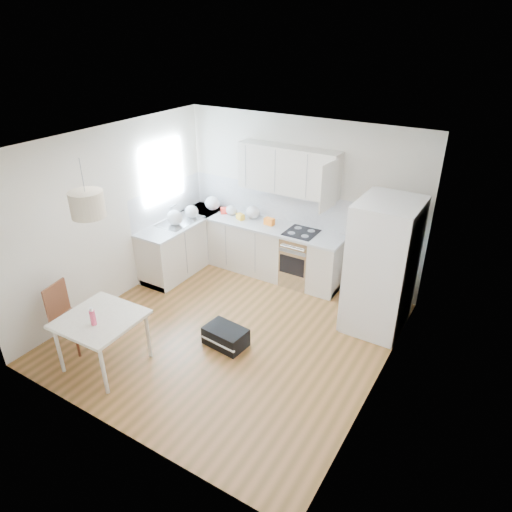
{
  "coord_description": "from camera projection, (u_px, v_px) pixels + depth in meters",
  "views": [
    {
      "loc": [
        3.07,
        -4.36,
        3.98
      ],
      "look_at": [
        0.18,
        0.4,
        1.11
      ],
      "focal_mm": 32.0,
      "sensor_mm": 36.0,
      "label": 1
    }
  ],
  "objects": [
    {
      "name": "upper_cabinets",
      "position": [
        288.0,
        170.0,
        7.23
      ],
      "size": [
        1.7,
        0.32,
        0.75
      ],
      "primitive_type": "cube",
      "color": "beige",
      "rests_on": "wall_back"
    },
    {
      "name": "wall_left",
      "position": [
        113.0,
        216.0,
        6.9
      ],
      "size": [
        0.0,
        4.2,
        4.2
      ],
      "primitive_type": "plane",
      "rotation": [
        1.57,
        0.0,
        1.57
      ],
      "color": "beige",
      "rests_on": "floor"
    },
    {
      "name": "range_oven",
      "position": [
        300.0,
        259.0,
        7.63
      ],
      "size": [
        0.5,
        0.61,
        0.88
      ],
      "primitive_type": null,
      "color": "silver",
      "rests_on": "floor"
    },
    {
      "name": "counter_left",
      "position": [
        182.0,
        221.0,
        7.88
      ],
      "size": [
        0.64,
        1.82,
        0.04
      ],
      "primitive_type": "cube",
      "color": "#ADB0B2",
      "rests_on": "cabinets_left"
    },
    {
      "name": "snack_yellow",
      "position": [
        240.0,
        217.0,
        7.88
      ],
      "size": [
        0.17,
        0.14,
        0.1
      ],
      "primitive_type": "cube",
      "rotation": [
        0.0,
        0.0,
        -0.39
      ],
      "color": "gold",
      "rests_on": "counter_back"
    },
    {
      "name": "gym_bag",
      "position": [
        226.0,
        336.0,
        6.25
      ],
      "size": [
        0.6,
        0.43,
        0.26
      ],
      "primitive_type": "cube",
      "rotation": [
        0.0,
        0.0,
        -0.1
      ],
      "color": "black",
      "rests_on": "floor"
    },
    {
      "name": "cabinets_left",
      "position": [
        184.0,
        245.0,
        8.09
      ],
      "size": [
        0.6,
        1.8,
        0.88
      ],
      "primitive_type": "cube",
      "color": "beige",
      "rests_on": "floor"
    },
    {
      "name": "window_glassblock",
      "position": [
        163.0,
        172.0,
        7.58
      ],
      "size": [
        0.02,
        1.0,
        1.0
      ],
      "primitive_type": "cube",
      "color": "#BFE0F9",
      "rests_on": "wall_left"
    },
    {
      "name": "backsplash_back",
      "position": [
        268.0,
        202.0,
        7.86
      ],
      "size": [
        3.0,
        0.01,
        0.58
      ],
      "primitive_type": "cube",
      "color": "white",
      "rests_on": "wall_back"
    },
    {
      "name": "ceiling",
      "position": [
        225.0,
        145.0,
        5.31
      ],
      "size": [
        4.2,
        4.2,
        0.0
      ],
      "primitive_type": "plane",
      "rotation": [
        3.14,
        0.0,
        0.0
      ],
      "color": "white",
      "rests_on": "wall_back"
    },
    {
      "name": "grocery_bag_e",
      "position": [
        175.0,
        218.0,
        7.64
      ],
      "size": [
        0.28,
        0.24,
        0.26
      ],
      "primitive_type": "ellipsoid",
      "color": "white",
      "rests_on": "counter_left"
    },
    {
      "name": "grocery_bag_a",
      "position": [
        212.0,
        203.0,
        8.24
      ],
      "size": [
        0.28,
        0.24,
        0.25
      ],
      "primitive_type": "ellipsoid",
      "color": "white",
      "rests_on": "counter_back"
    },
    {
      "name": "drink_bottle",
      "position": [
        93.0,
        316.0,
        5.45
      ],
      "size": [
        0.08,
        0.08,
        0.24
      ],
      "primitive_type": "cylinder",
      "rotation": [
        0.0,
        0.0,
        0.16
      ],
      "color": "#DC3D5E",
      "rests_on": "dining_table"
    },
    {
      "name": "grocery_bag_b",
      "position": [
        231.0,
        210.0,
        8.04
      ],
      "size": [
        0.2,
        0.17,
        0.18
      ],
      "primitive_type": "ellipsoid",
      "color": "white",
      "rests_on": "counter_back"
    },
    {
      "name": "counter_back",
      "position": [
        259.0,
        224.0,
        7.78
      ],
      "size": [
        3.02,
        0.64,
        0.04
      ],
      "primitive_type": "cube",
      "color": "#ADB0B2",
      "rests_on": "cabinets_back"
    },
    {
      "name": "floor",
      "position": [
        231.0,
        332.0,
        6.55
      ],
      "size": [
        4.2,
        4.2,
        0.0
      ],
      "primitive_type": "plane",
      "color": "brown",
      "rests_on": "ground"
    },
    {
      "name": "wall_back",
      "position": [
        300.0,
        200.0,
        7.53
      ],
      "size": [
        4.2,
        0.0,
        4.2
      ],
      "primitive_type": "plane",
      "rotation": [
        1.57,
        0.0,
        0.0
      ],
      "color": "beige",
      "rests_on": "floor"
    },
    {
      "name": "wall_right",
      "position": [
        387.0,
        293.0,
        4.97
      ],
      "size": [
        0.0,
        4.2,
        4.2
      ],
      "primitive_type": "plane",
      "rotation": [
        1.57,
        0.0,
        -1.57
      ],
      "color": "beige",
      "rests_on": "floor"
    },
    {
      "name": "cabinets_back",
      "position": [
        259.0,
        248.0,
        7.99
      ],
      "size": [
        3.0,
        0.6,
        0.88
      ],
      "primitive_type": "cube",
      "color": "beige",
      "rests_on": "floor"
    },
    {
      "name": "dining_table",
      "position": [
        101.0,
        323.0,
        5.66
      ],
      "size": [
        0.94,
        0.94,
        0.72
      ],
      "rotation": [
        0.0,
        0.0,
        0.03
      ],
      "color": "beige",
      "rests_on": "floor"
    },
    {
      "name": "backsplash_left",
      "position": [
        167.0,
        201.0,
        7.87
      ],
      "size": [
        0.01,
        1.8,
        0.58
      ],
      "primitive_type": "cube",
      "color": "white",
      "rests_on": "wall_left"
    },
    {
      "name": "sink",
      "position": [
        180.0,
        221.0,
        7.83
      ],
      "size": [
        0.5,
        0.8,
        0.16
      ],
      "primitive_type": null,
      "color": "silver",
      "rests_on": "counter_left"
    },
    {
      "name": "pendant_lamp",
      "position": [
        87.0,
        204.0,
        5.04
      ],
      "size": [
        0.47,
        0.47,
        0.29
      ],
      "primitive_type": "cylinder",
      "rotation": [
        0.0,
        0.0,
        -0.29
      ],
      "color": "beige",
      "rests_on": "ceiling"
    },
    {
      "name": "grocery_bag_d",
      "position": [
        191.0,
        211.0,
        7.93
      ],
      "size": [
        0.25,
        0.21,
        0.22
      ],
      "primitive_type": "ellipsoid",
      "color": "white",
      "rests_on": "counter_back"
    },
    {
      "name": "snack_orange",
      "position": [
        269.0,
        222.0,
        7.67
      ],
      "size": [
        0.18,
        0.12,
        0.11
      ],
      "primitive_type": "cube",
      "rotation": [
        0.0,
        0.0,
        -0.12
      ],
      "color": "orange",
      "rests_on": "counter_back"
    },
    {
      "name": "refrigerator",
      "position": [
        383.0,
        267.0,
        6.31
      ],
      "size": [
        0.91,
        0.96,
        1.92
      ],
      "primitive_type": null,
      "rotation": [
        0.0,
        0.0,
        -0.0
      ],
      "color": "white",
      "rests_on": "floor"
    },
    {
      "name": "dining_chair",
      "position": [
        72.0,
        317.0,
        6.07
      ],
      "size": [
        0.47,
        0.47,
        0.94
      ],
      "primitive_type": null,
      "rotation": [
        0.0,
        0.0,
        0.19
      ],
      "color": "#512918",
      "rests_on": "floor"
    },
    {
      "name": "snack_red",
      "position": [
        225.0,
        211.0,
        8.13
      ],
      "size": [
        0.18,
        0.17,
        0.11
      ],
      "primitive_type": "cube",
      "rotation": [
        0.0,
        0.0,
        0.67
      ],
      "color": "red",
      "rests_on": "counter_back"
    },
    {
      "name": "grocery_bag_c",
      "position": [
        253.0,
        212.0,
        7.89
      ],
      "size": [
        0.25,
        0.21,
        0.23
      ],
      "primitive_type": "ellipsoid",
      "color": "white",
      "rests_on": "counter_back"
    }
  ]
}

